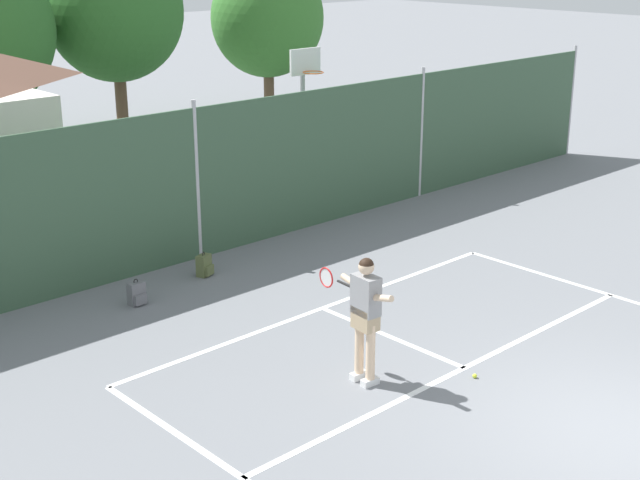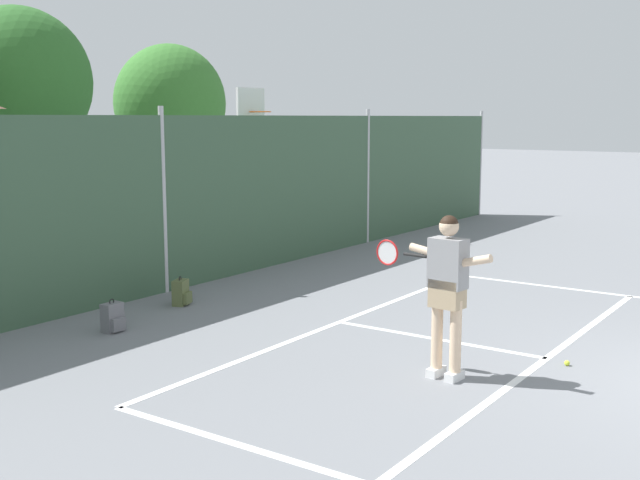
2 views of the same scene
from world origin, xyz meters
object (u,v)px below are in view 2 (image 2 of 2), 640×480
(basketball_hoop, at_px, (250,145))
(tennis_ball, at_px, (567,363))
(backpack_olive, at_px, (181,293))
(backpack_grey, at_px, (113,318))
(tennis_player, at_px, (446,282))

(basketball_hoop, distance_m, tennis_ball, 9.92)
(tennis_ball, relative_size, backpack_olive, 0.14)
(basketball_hoop, distance_m, backpack_olive, 5.93)
(tennis_ball, relative_size, backpack_grey, 0.14)
(basketball_hoop, bearing_deg, tennis_ball, -117.64)
(basketball_hoop, relative_size, backpack_grey, 7.67)
(basketball_hoop, bearing_deg, backpack_olive, -151.72)
(tennis_player, height_order, tennis_ball, tennis_player)
(tennis_ball, bearing_deg, backpack_olive, 93.80)
(tennis_player, bearing_deg, tennis_ball, -39.20)
(basketball_hoop, height_order, backpack_olive, basketball_hoop)
(tennis_player, relative_size, tennis_ball, 28.10)
(basketball_hoop, xyz_separation_m, tennis_ball, (-4.48, -8.55, -2.28))
(tennis_player, xyz_separation_m, backpack_olive, (0.84, 4.93, -0.92))
(tennis_ball, xyz_separation_m, backpack_grey, (-2.05, 5.60, 0.16))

